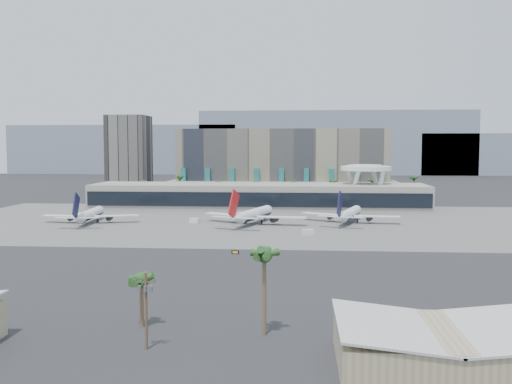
# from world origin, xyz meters

# --- Properties ---
(ground) EXTENTS (900.00, 900.00, 0.00)m
(ground) POSITION_xyz_m (0.00, 0.00, 0.00)
(ground) COLOR #232326
(ground) RESTS_ON ground
(apron_pad) EXTENTS (260.00, 130.00, 0.06)m
(apron_pad) POSITION_xyz_m (0.00, 55.00, 0.03)
(apron_pad) COLOR #5B5B59
(apron_pad) RESTS_ON ground
(mountain_ridge) EXTENTS (680.00, 60.00, 70.00)m
(mountain_ridge) POSITION_xyz_m (27.88, 470.00, 29.89)
(mountain_ridge) COLOR gray
(mountain_ridge) RESTS_ON ground
(hotel) EXTENTS (140.00, 30.00, 42.00)m
(hotel) POSITION_xyz_m (10.00, 174.41, 16.81)
(hotel) COLOR gray
(hotel) RESTS_ON ground
(office_tower) EXTENTS (30.00, 30.00, 52.00)m
(office_tower) POSITION_xyz_m (-95.00, 200.00, 22.94)
(office_tower) COLOR black
(office_tower) RESTS_ON ground
(terminal) EXTENTS (170.00, 32.50, 14.50)m
(terminal) POSITION_xyz_m (0.00, 109.84, 6.52)
(terminal) COLOR #B2A89C
(terminal) RESTS_ON ground
(saucer_structure) EXTENTS (26.00, 26.00, 21.89)m
(saucer_structure) POSITION_xyz_m (55.00, 116.00, 18.45)
(saucer_structure) COLOR white
(saucer_structure) RESTS_ON ground
(palm_row) EXTENTS (157.80, 2.80, 13.10)m
(palm_row) POSITION_xyz_m (7.00, 145.00, 10.50)
(palm_row) COLOR brown
(palm_row) RESTS_ON ground
(hangar_right) EXTENTS (30.55, 20.60, 6.89)m
(hangar_right) POSITION_xyz_m (42.00, -100.00, 2.95)
(hangar_right) COLOR tan
(hangar_right) RESTS_ON ground
(utility_pole) EXTENTS (3.20, 0.85, 12.00)m
(utility_pole) POSITION_xyz_m (-2.00, -96.09, 7.14)
(utility_pole) COLOR #4C3826
(utility_pole) RESTS_ON ground
(airliner_left) EXTENTS (39.40, 40.68, 14.04)m
(airliner_left) POSITION_xyz_m (-64.27, 44.35, 3.54)
(airliner_left) COLOR white
(airliner_left) RESTS_ON ground
(airliner_centre) EXTENTS (42.33, 43.83, 15.60)m
(airliner_centre) POSITION_xyz_m (2.49, 46.68, 3.93)
(airliner_centre) COLOR white
(airliner_centre) RESTS_ON ground
(airliner_right) EXTENTS (39.57, 41.00, 14.54)m
(airliner_right) POSITION_xyz_m (41.51, 53.85, 3.67)
(airliner_right) COLOR white
(airliner_right) RESTS_ON ground
(service_vehicle_a) EXTENTS (4.51, 3.35, 1.99)m
(service_vehicle_a) POSITION_xyz_m (-21.51, 48.03, 0.99)
(service_vehicle_a) COLOR white
(service_vehicle_a) RESTS_ON ground
(service_vehicle_b) EXTENTS (4.50, 3.50, 2.04)m
(service_vehicle_b) POSITION_xyz_m (24.20, 19.83, 1.02)
(service_vehicle_b) COLOR silver
(service_vehicle_b) RESTS_ON ground
(taxiway_sign) EXTENTS (2.28, 0.87, 1.04)m
(taxiway_sign) POSITION_xyz_m (2.70, -17.09, 0.51)
(taxiway_sign) COLOR black
(taxiway_sign) RESTS_ON ground
(near_palm_a) EXTENTS (6.00, 6.00, 9.60)m
(near_palm_a) POSITION_xyz_m (-5.84, -85.01, 6.81)
(near_palm_a) COLOR brown
(near_palm_a) RESTS_ON ground
(near_palm_b) EXTENTS (6.00, 6.00, 14.93)m
(near_palm_b) POSITION_xyz_m (15.70, -87.74, 12.03)
(near_palm_b) COLOR brown
(near_palm_b) RESTS_ON ground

